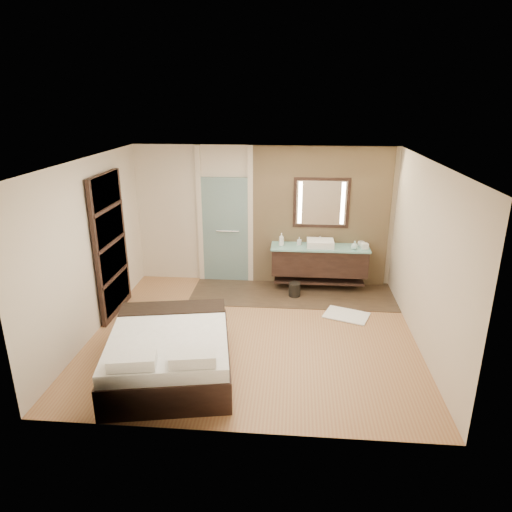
# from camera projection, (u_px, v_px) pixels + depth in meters

# --- Properties ---
(floor) EXTENTS (5.00, 5.00, 0.00)m
(floor) POSITION_uv_depth(u_px,v_px,m) (253.00, 334.00, 7.21)
(floor) COLOR #9D6441
(floor) RESTS_ON ground
(tile_strip) EXTENTS (3.80, 1.30, 0.01)m
(tile_strip) POSITION_uv_depth(u_px,v_px,m) (292.00, 294.00, 8.66)
(tile_strip) COLOR #34261C
(tile_strip) RESTS_ON floor
(stone_wall) EXTENTS (2.60, 0.08, 2.70)m
(stone_wall) POSITION_uv_depth(u_px,v_px,m) (320.00, 218.00, 8.75)
(stone_wall) COLOR tan
(stone_wall) RESTS_ON floor
(vanity) EXTENTS (1.85, 0.55, 0.88)m
(vanity) POSITION_uv_depth(u_px,v_px,m) (319.00, 260.00, 8.73)
(vanity) COLOR black
(vanity) RESTS_ON stone_wall
(mirror_unit) EXTENTS (1.06, 0.04, 0.96)m
(mirror_unit) POSITION_uv_depth(u_px,v_px,m) (321.00, 203.00, 8.60)
(mirror_unit) COLOR black
(mirror_unit) RESTS_ON stone_wall
(frosted_door) EXTENTS (1.10, 0.12, 2.70)m
(frosted_door) POSITION_uv_depth(u_px,v_px,m) (225.00, 226.00, 8.96)
(frosted_door) COLOR #ACD9D8
(frosted_door) RESTS_ON floor
(shoji_partition) EXTENTS (0.06, 1.20, 2.40)m
(shoji_partition) POSITION_uv_depth(u_px,v_px,m) (111.00, 245.00, 7.57)
(shoji_partition) COLOR black
(shoji_partition) RESTS_ON floor
(bed) EXTENTS (1.90, 2.21, 0.75)m
(bed) POSITION_uv_depth(u_px,v_px,m) (170.00, 352.00, 6.10)
(bed) COLOR black
(bed) RESTS_ON floor
(bath_mat) EXTENTS (0.85, 0.72, 0.02)m
(bath_mat) POSITION_uv_depth(u_px,v_px,m) (346.00, 315.00, 7.78)
(bath_mat) COLOR white
(bath_mat) RESTS_ON floor
(waste_bin) EXTENTS (0.27, 0.27, 0.27)m
(waste_bin) POSITION_uv_depth(u_px,v_px,m) (294.00, 290.00, 8.51)
(waste_bin) COLOR black
(waste_bin) RESTS_ON floor
(tissue_box) EXTENTS (0.14, 0.14, 0.10)m
(tissue_box) POSITION_uv_depth(u_px,v_px,m) (365.00, 246.00, 8.49)
(tissue_box) COLOR silver
(tissue_box) RESTS_ON vanity
(soap_bottle_a) EXTENTS (0.10, 0.10, 0.25)m
(soap_bottle_a) POSITION_uv_depth(u_px,v_px,m) (281.00, 239.00, 8.64)
(soap_bottle_a) COLOR white
(soap_bottle_a) RESTS_ON vanity
(soap_bottle_b) EXTENTS (0.09, 0.09, 0.15)m
(soap_bottle_b) POSITION_uv_depth(u_px,v_px,m) (299.00, 241.00, 8.69)
(soap_bottle_b) COLOR #B2B2B2
(soap_bottle_b) RESTS_ON vanity
(soap_bottle_c) EXTENTS (0.14, 0.14, 0.16)m
(soap_bottle_c) POSITION_uv_depth(u_px,v_px,m) (355.00, 245.00, 8.43)
(soap_bottle_c) COLOR #AAD5D4
(soap_bottle_c) RESTS_ON vanity
(cup) EXTENTS (0.17, 0.17, 0.10)m
(cup) POSITION_uv_depth(u_px,v_px,m) (361.00, 244.00, 8.60)
(cup) COLOR white
(cup) RESTS_ON vanity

